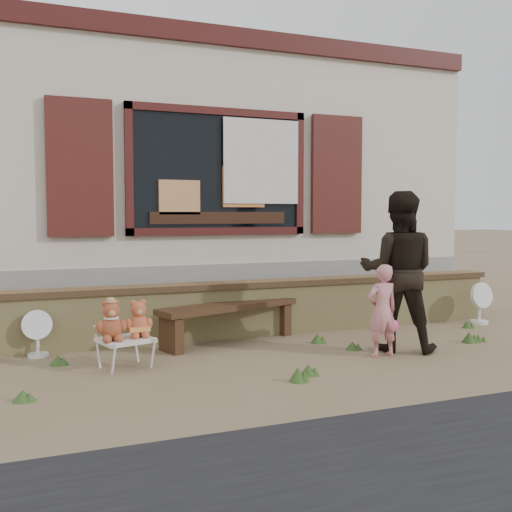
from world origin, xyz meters
name	(u,v)px	position (x,y,z in m)	size (l,w,h in m)	color
ground	(277,353)	(0.00, 0.00, 0.00)	(80.00, 80.00, 0.00)	brown
shopfront	(173,184)	(0.00, 4.49, 2.00)	(8.04, 5.13, 4.00)	#A59B86
brick_wall	(244,308)	(0.00, 1.00, 0.34)	(7.10, 0.36, 0.67)	tan
bench	(229,314)	(-0.30, 0.69, 0.33)	(1.80, 0.91, 0.45)	#321E11
folding_chair	(125,341)	(-1.60, -0.01, 0.26)	(0.56, 0.52, 0.29)	beige
teddy_bear_left	(111,319)	(-1.73, -0.05, 0.49)	(0.29, 0.25, 0.39)	brown
teddy_bear_right	(138,318)	(-1.46, 0.02, 0.47)	(0.27, 0.23, 0.37)	#9B482B
child	(382,311)	(0.96, -0.53, 0.48)	(0.35, 0.23, 0.96)	pink
adult	(398,271)	(1.28, -0.35, 0.86)	(0.84, 0.65, 1.73)	black
fan_left	(38,333)	(-2.37, 0.77, 0.25)	(0.31, 0.21, 0.50)	white
fan_right	(480,303)	(3.24, 0.57, 0.28)	(0.35, 0.24, 0.56)	silver
grass_tufts	(328,353)	(0.39, -0.41, 0.06)	(5.54, 1.71, 0.16)	#324E1F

